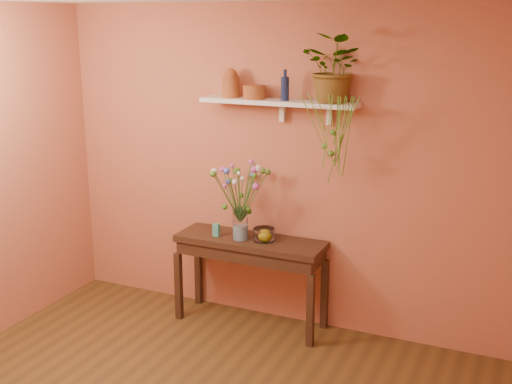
{
  "coord_description": "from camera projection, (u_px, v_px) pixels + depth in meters",
  "views": [
    {
      "loc": [
        2.0,
        -2.89,
        2.54
      ],
      "look_at": [
        0.0,
        1.55,
        1.25
      ],
      "focal_mm": 45.2,
      "sensor_mm": 36.0,
      "label": 1
    }
  ],
  "objects": [
    {
      "name": "sideboard",
      "position": [
        250.0,
        251.0,
        5.45
      ],
      "size": [
        1.28,
        0.41,
        0.77
      ],
      "color": "#3C2618",
      "rests_on": "ground"
    },
    {
      "name": "blue_bottle",
      "position": [
        285.0,
        88.0,
        5.06
      ],
      "size": [
        0.07,
        0.07,
        0.24
      ],
      "color": "#141F42",
      "rests_on": "wall_shelf"
    },
    {
      "name": "spider_plant",
      "position": [
        335.0,
        68.0,
        4.88
      ],
      "size": [
        0.57,
        0.52,
        0.52
      ],
      "primitive_type": "imported",
      "rotation": [
        0.0,
        0.0,
        -0.28
      ],
      "color": "#3F791E",
      "rests_on": "wall_shelf"
    },
    {
      "name": "wall_shelf",
      "position": [
        280.0,
        103.0,
        5.13
      ],
      "size": [
        1.3,
        0.24,
        0.19
      ],
      "color": "white",
      "rests_on": "room"
    },
    {
      "name": "glass_bowl",
      "position": [
        264.0,
        235.0,
        5.35
      ],
      "size": [
        0.18,
        0.18,
        0.11
      ],
      "color": "white",
      "rests_on": "sideboard"
    },
    {
      "name": "plant_fronds",
      "position": [
        333.0,
        138.0,
        4.86
      ],
      "size": [
        0.44,
        0.3,
        0.69
      ],
      "color": "#3F791E",
      "rests_on": "wall_shelf"
    },
    {
      "name": "terracotta_jug",
      "position": [
        231.0,
        84.0,
        5.27
      ],
      "size": [
        0.16,
        0.16,
        0.24
      ],
      "color": "#A24F29",
      "rests_on": "wall_shelf"
    },
    {
      "name": "glass_vase",
      "position": [
        240.0,
        226.0,
        5.37
      ],
      "size": [
        0.13,
        0.13,
        0.27
      ],
      "color": "white",
      "rests_on": "sideboard"
    },
    {
      "name": "room",
      "position": [
        144.0,
        239.0,
        3.65
      ],
      "size": [
        4.04,
        4.04,
        2.7
      ],
      "color": "#563A18",
      "rests_on": "ground"
    },
    {
      "name": "lemon",
      "position": [
        265.0,
        236.0,
        5.33
      ],
      "size": [
        0.09,
        0.09,
        0.09
      ],
      "primitive_type": "sphere",
      "color": "yellow",
      "rests_on": "glass_bowl"
    },
    {
      "name": "carton",
      "position": [
        216.0,
        230.0,
        5.47
      ],
      "size": [
        0.06,
        0.04,
        0.11
      ],
      "primitive_type": "cube",
      "rotation": [
        0.0,
        0.0,
        -0.03
      ],
      "color": "teal",
      "rests_on": "sideboard"
    },
    {
      "name": "terracotta_pot",
      "position": [
        254.0,
        92.0,
        5.18
      ],
      "size": [
        0.22,
        0.22,
        0.11
      ],
      "primitive_type": "cylinder",
      "rotation": [
        0.0,
        0.0,
        -0.23
      ],
      "color": "#A24F29",
      "rests_on": "wall_shelf"
    },
    {
      "name": "bouquet",
      "position": [
        242.0,
        183.0,
        5.29
      ],
      "size": [
        0.41,
        0.58,
        0.54
      ],
      "color": "#386B28",
      "rests_on": "glass_vase"
    }
  ]
}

